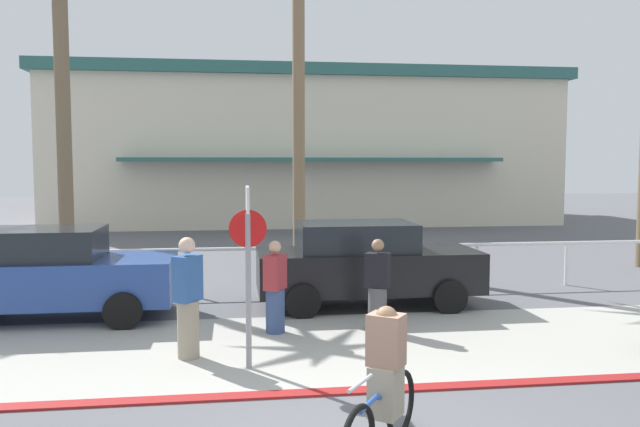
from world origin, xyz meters
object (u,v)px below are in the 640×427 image
car_blue_1 (48,273)px  pedestrian_1 (275,291)px  palm_tree_1 (61,27)px  car_black_2 (365,263)px  palm_tree_2 (299,22)px  pedestrian_2 (188,303)px  cyclist_blue_0 (384,384)px  stop_sign_bike_lane (248,250)px  pedestrian_0 (378,289)px

car_blue_1 → pedestrian_1: 4.32m
palm_tree_1 → car_black_2: palm_tree_1 is taller
car_blue_1 → car_black_2: size_ratio=1.00×
palm_tree_2 → car_blue_1: palm_tree_2 is taller
pedestrian_1 → pedestrian_2: 1.84m
palm_tree_2 → pedestrian_1: bearing=-98.8°
palm_tree_2 → pedestrian_2: (-2.61, -9.36, -6.07)m
palm_tree_1 → pedestrian_2: (3.40, -7.08, -5.31)m
car_blue_1 → pedestrian_2: (2.69, -2.74, -0.03)m
cyclist_blue_0 → pedestrian_2: size_ratio=0.84×
stop_sign_bike_lane → car_blue_1: (-3.56, 3.34, -0.81)m
palm_tree_1 → pedestrian_2: palm_tree_1 is taller
palm_tree_1 → cyclist_blue_0: (5.54, -10.45, -5.46)m
palm_tree_1 → car_black_2: size_ratio=1.86×
pedestrian_1 → car_black_2: bearing=44.3°
palm_tree_1 → pedestrian_2: bearing=-64.3°
palm_tree_1 → pedestrian_1: 9.29m
cyclist_blue_0 → pedestrian_1: size_ratio=0.96×
car_blue_1 → pedestrian_2: size_ratio=2.44×
pedestrian_0 → pedestrian_1: 1.74m
stop_sign_bike_lane → pedestrian_1: bearing=75.1°
car_blue_1 → car_black_2: 5.99m
stop_sign_bike_lane → cyclist_blue_0: stop_sign_bike_lane is taller
palm_tree_2 → stop_sign_bike_lane: bearing=-99.9°
stop_sign_bike_lane → cyclist_blue_0: (1.27, -2.77, -0.98)m
car_blue_1 → cyclist_blue_0: (4.83, -6.10, -0.18)m
stop_sign_bike_lane → cyclist_blue_0: 3.20m
pedestrian_0 → car_blue_1: bearing=164.5°
car_blue_1 → pedestrian_0: size_ratio=2.76×
pedestrian_0 → cyclist_blue_0: bearing=-102.0°
palm_tree_2 → pedestrian_0: (0.48, -8.23, -6.18)m
pedestrian_0 → pedestrian_1: pedestrian_0 is taller
stop_sign_bike_lane → car_blue_1: bearing=136.9°
palm_tree_1 → car_blue_1: 6.87m
pedestrian_0 → pedestrian_2: bearing=-159.9°
car_blue_1 → car_black_2: same height
car_black_2 → pedestrian_0: size_ratio=2.76×
cyclist_blue_0 → pedestrian_0: pedestrian_0 is taller
palm_tree_2 → pedestrian_1: size_ratio=6.10×
car_black_2 → pedestrian_0: (-0.19, -1.98, -0.14)m
car_black_2 → pedestrian_1: bearing=-135.7°
palm_tree_1 → car_black_2: bearing=-30.7°
stop_sign_bike_lane → palm_tree_1: (-4.27, 7.68, 4.47)m
stop_sign_bike_lane → car_blue_1: stop_sign_bike_lane is taller
palm_tree_1 → cyclist_blue_0: palm_tree_1 is taller
cyclist_blue_0 → pedestrian_1: (-0.78, 4.60, 0.03)m
car_blue_1 → pedestrian_2: bearing=-45.5°
palm_tree_1 → pedestrian_1: palm_tree_1 is taller
stop_sign_bike_lane → palm_tree_2: bearing=80.1°
palm_tree_2 → pedestrian_2: bearing=-105.6°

